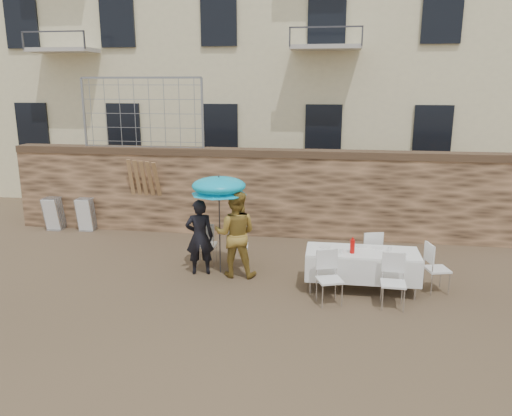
# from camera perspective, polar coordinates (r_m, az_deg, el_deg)

# --- Properties ---
(ground) EXTENTS (80.00, 80.00, 0.00)m
(ground) POSITION_cam_1_polar(r_m,az_deg,el_deg) (8.61, -4.96, -12.53)
(ground) COLOR brown
(ground) RESTS_ON ground
(stone_wall) EXTENTS (13.00, 0.50, 2.20)m
(stone_wall) POSITION_cam_1_polar(r_m,az_deg,el_deg) (12.91, 0.11, 1.73)
(stone_wall) COLOR brown
(stone_wall) RESTS_ON ground
(chain_link_fence) EXTENTS (3.20, 0.06, 1.80)m
(chain_link_fence) POSITION_cam_1_polar(r_m,az_deg,el_deg) (13.42, -12.88, 10.47)
(chain_link_fence) COLOR gray
(chain_link_fence) RESTS_ON stone_wall
(man_suit) EXTENTS (0.65, 0.51, 1.58)m
(man_suit) POSITION_cam_1_polar(r_m,az_deg,el_deg) (10.31, -6.46, -3.31)
(man_suit) COLOR black
(man_suit) RESTS_ON ground
(woman_dress) EXTENTS (0.88, 0.69, 1.78)m
(woman_dress) POSITION_cam_1_polar(r_m,az_deg,el_deg) (10.12, -2.36, -2.98)
(woman_dress) COLOR gold
(woman_dress) RESTS_ON ground
(umbrella) EXTENTS (1.14, 1.14, 1.90)m
(umbrella) POSITION_cam_1_polar(r_m,az_deg,el_deg) (10.06, -4.26, 2.20)
(umbrella) COLOR #3F3F44
(umbrella) RESTS_ON ground
(couple_chair_left) EXTENTS (0.51, 0.51, 0.96)m
(couple_chair_left) POSITION_cam_1_polar(r_m,az_deg,el_deg) (10.91, -5.67, -4.02)
(couple_chair_left) COLOR white
(couple_chair_left) RESTS_ON ground
(couple_chair_right) EXTENTS (0.54, 0.54, 0.96)m
(couple_chair_right) POSITION_cam_1_polar(r_m,az_deg,el_deg) (10.76, -2.04, -4.21)
(couple_chair_right) COLOR white
(couple_chair_right) RESTS_ON ground
(banquet_table) EXTENTS (2.10, 0.85, 0.78)m
(banquet_table) POSITION_cam_1_polar(r_m,az_deg,el_deg) (9.67, 12.07, -5.07)
(banquet_table) COLOR white
(banquet_table) RESTS_ON ground
(soda_bottle) EXTENTS (0.09, 0.09, 0.26)m
(soda_bottle) POSITION_cam_1_polar(r_m,az_deg,el_deg) (9.47, 10.96, -4.33)
(soda_bottle) COLOR red
(soda_bottle) RESTS_ON banquet_table
(table_chair_front_left) EXTENTS (0.61, 0.61, 0.96)m
(table_chair_front_left) POSITION_cam_1_polar(r_m,az_deg,el_deg) (9.04, 8.41, -7.98)
(table_chair_front_left) COLOR white
(table_chair_front_left) RESTS_ON ground
(table_chair_front_right) EXTENTS (0.49, 0.49, 0.96)m
(table_chair_front_right) POSITION_cam_1_polar(r_m,az_deg,el_deg) (9.11, 15.42, -8.17)
(table_chair_front_right) COLOR white
(table_chair_front_right) RESTS_ON ground
(table_chair_back) EXTENTS (0.59, 0.59, 0.96)m
(table_chair_back) POSITION_cam_1_polar(r_m,az_deg,el_deg) (10.53, 12.86, -4.99)
(table_chair_back) COLOR white
(table_chair_back) RESTS_ON ground
(table_chair_side) EXTENTS (0.58, 0.58, 0.96)m
(table_chair_side) POSITION_cam_1_polar(r_m,az_deg,el_deg) (10.04, 20.01, -6.43)
(table_chair_side) COLOR white
(table_chair_side) RESTS_ON ground
(chair_stack_left) EXTENTS (0.46, 0.47, 0.92)m
(chair_stack_left) POSITION_cam_1_polar(r_m,az_deg,el_deg) (14.61, -21.78, -0.42)
(chair_stack_left) COLOR white
(chair_stack_left) RESTS_ON ground
(chair_stack_right) EXTENTS (0.46, 0.40, 0.92)m
(chair_stack_right) POSITION_cam_1_polar(r_m,az_deg,el_deg) (14.18, -18.63, -0.56)
(chair_stack_right) COLOR white
(chair_stack_right) RESTS_ON ground
(wood_planks) EXTENTS (0.70, 0.20, 2.00)m
(wood_planks) POSITION_cam_1_polar(r_m,az_deg,el_deg) (13.47, -12.60, 1.46)
(wood_planks) COLOR #A37749
(wood_planks) RESTS_ON ground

